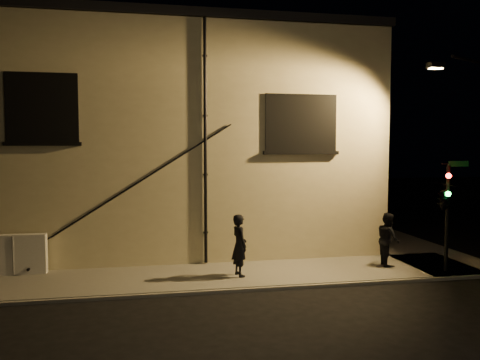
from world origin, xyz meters
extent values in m
plane|color=black|center=(0.00, 0.00, 0.00)|extent=(90.00, 90.00, 0.00)
cube|color=slate|center=(-3.00, 1.50, 0.06)|extent=(20.00, 3.00, 0.12)
cube|color=slate|center=(6.50, 8.00, 0.06)|extent=(3.00, 16.00, 0.12)
cube|color=beige|center=(-3.00, 9.00, 4.25)|extent=(16.00, 12.00, 8.50)
cube|color=black|center=(-3.00, 9.00, 8.65)|extent=(16.20, 12.20, 0.30)
cube|color=black|center=(-7.00, 2.98, 5.40)|extent=(2.20, 0.10, 2.20)
cube|color=black|center=(-7.00, 3.00, 5.40)|extent=(1.98, 0.05, 1.98)
cube|color=black|center=(1.60, 2.98, 5.00)|extent=(2.60, 0.10, 2.00)
cube|color=black|center=(1.60, 3.00, 5.00)|extent=(2.38, 0.05, 1.78)
cylinder|color=black|center=(-1.80, 2.92, 4.31)|extent=(0.11, 0.11, 8.30)
cylinder|color=black|center=(-4.00, 2.95, 3.00)|extent=(5.96, 0.04, 3.75)
cylinder|color=black|center=(-3.88, 2.95, 3.06)|extent=(5.96, 0.04, 3.75)
cube|color=silver|center=(-7.90, 2.70, 0.75)|extent=(1.93, 0.32, 1.27)
imported|color=black|center=(-0.94, 1.21, 1.09)|extent=(0.61, 0.79, 1.93)
imported|color=black|center=(4.27, 1.56, 1.02)|extent=(0.82, 0.98, 1.81)
cylinder|color=black|center=(5.77, 0.55, 1.84)|extent=(0.12, 0.12, 3.43)
imported|color=black|center=(5.55, 0.43, 2.56)|extent=(0.92, 2.11, 0.83)
sphere|color=#FF140C|center=(5.57, 0.25, 3.24)|extent=(0.17, 0.17, 0.17)
sphere|color=#14FF3F|center=(5.57, 0.25, 2.67)|extent=(0.17, 0.17, 0.17)
cube|color=#0C4C1E|center=(6.12, 0.55, 3.60)|extent=(0.70, 0.03, 0.18)
cylinder|color=black|center=(6.44, 0.66, 6.93)|extent=(1.89, 1.03, 0.10)
cube|color=black|center=(5.64, 1.21, 6.83)|extent=(0.55, 0.28, 0.18)
cube|color=#FFC672|center=(5.64, 1.21, 6.73)|extent=(0.42, 0.20, 0.04)
camera|label=1|loc=(-3.59, -12.92, 4.12)|focal=35.00mm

